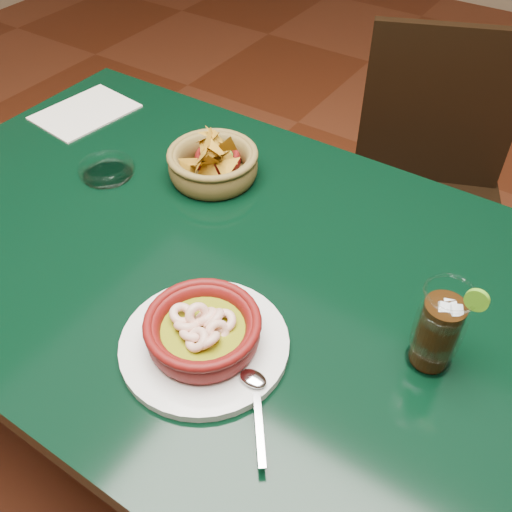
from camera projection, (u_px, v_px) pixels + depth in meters
The scene contains 9 objects.
ground at pixel (216, 453), 1.50m from camera, with size 7.00×7.00×0.00m, color #471C0C.
dining_table at pixel (199, 283), 1.05m from camera, with size 1.20×0.80×0.75m.
dining_chair at pixel (425, 194), 1.50m from camera, with size 0.54×0.54×0.89m.
shrimp_plate at pixel (204, 334), 0.80m from camera, with size 0.30×0.24×0.08m.
chip_basket at pixel (213, 163), 1.10m from camera, with size 0.21×0.21×0.13m.
guacamole_ramekin at pixel (218, 160), 1.13m from camera, with size 0.11×0.11×0.04m.
cola_drink at pixel (439, 329), 0.76m from camera, with size 0.14×0.14×0.16m.
glass_ashtray at pixel (107, 170), 1.11m from camera, with size 0.12×0.12×0.03m.
paper_menu at pixel (85, 112), 1.29m from camera, with size 0.18×0.23×0.00m.
Camera 1 is at (0.49, -0.54, 1.41)m, focal length 40.00 mm.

